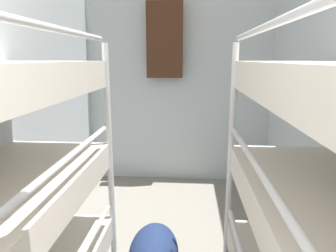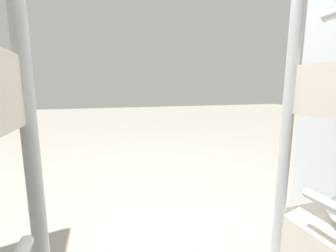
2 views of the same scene
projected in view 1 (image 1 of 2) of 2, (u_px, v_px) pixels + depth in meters
The scene contains 2 objects.
wall_back at pixel (179, 86), 3.90m from camera, with size 2.47×0.06×2.53m.
hanging_coat at pixel (165, 40), 3.64m from camera, with size 0.44×0.12×0.90m.
Camera 1 is at (0.14, 0.21, 1.61)m, focal length 32.00 mm.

